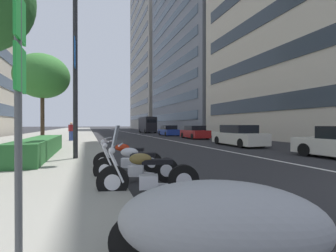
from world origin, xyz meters
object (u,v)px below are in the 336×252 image
Objects in this scene: motorcycle_by_sign_pole at (127,159)px; delivery_van_ahead at (147,125)px; car_lead_in_lane at (195,133)px; street_lamp_with_banners at (85,41)px; motorcycle_second_in_row at (135,166)px; car_far_down_avenue at (238,136)px; street_tree_far_plaza at (42,76)px; motorcycle_mid_row at (218,225)px; car_following_behind at (169,131)px; motorcycle_far_end_row at (147,175)px; pedestrian_on_plaza at (71,131)px; parking_sign_by_curb at (19,98)px.

delivery_van_ahead reaches higher than motorcycle_by_sign_pole.
street_lamp_with_banners is (-12.41, 10.96, 4.23)m from car_lead_in_lane.
motorcycle_by_sign_pole is (1.32, -0.00, -0.00)m from motorcycle_second_in_row.
car_far_down_avenue is at bearing 178.24° from delivery_van_ahead.
street_tree_far_plaza is at bearing 23.40° from street_lamp_with_banners.
motorcycle_by_sign_pole is at bearing -62.98° from motorcycle_mid_row.
motorcycle_by_sign_pole is 0.37× the size of street_tree_far_plaza.
car_lead_in_lane is 17.09m from street_lamp_with_banners.
motorcycle_mid_row is at bearing 145.51° from car_far_down_avenue.
car_far_down_avenue reaches higher than car_following_behind.
motorcycle_far_end_row is 0.37× the size of street_tree_far_plaza.
pedestrian_on_plaza is at bearing -57.57° from motorcycle_by_sign_pole.
street_tree_far_plaza reaches higher than pedestrian_on_plaza.
street_lamp_with_banners is (7.56, -0.47, 3.15)m from parking_sign_by_curb.
street_tree_far_plaza is (-13.63, 12.97, 3.78)m from car_following_behind.
motorcycle_far_end_row is at bearing -36.85° from parking_sign_by_curb.
car_following_behind is at bearing 178.89° from delivery_van_ahead.
pedestrian_on_plaza is (-8.27, 11.68, 0.27)m from car_following_behind.
motorcycle_far_end_row is 2.61m from motorcycle_by_sign_pole.
delivery_van_ahead is 1.01× the size of street_tree_far_plaza.
car_lead_in_lane is at bearing 63.03° from pedestrian_on_plaza.
motorcycle_far_end_row is 3.15m from parking_sign_by_curb.
motorcycle_mid_row is at bearing 165.52° from delivery_van_ahead.
delivery_van_ahead is at bearing -18.54° from street_lamp_with_banners.
motorcycle_second_in_row is 25.14m from car_following_behind.
street_lamp_with_banners reaches higher than motorcycle_far_end_row.
motorcycle_far_end_row is at bearing 138.05° from car_far_down_avenue.
street_lamp_with_banners is at bearing 113.16° from car_far_down_avenue.
delivery_van_ahead is (11.64, 0.04, 0.87)m from car_following_behind.
motorcycle_by_sign_pole is 0.50× the size of car_following_behind.
pedestrian_on_plaza is (15.12, 2.48, 0.52)m from motorcycle_second_in_row.
car_following_behind is at bearing -28.31° from street_lamp_with_banners.
car_following_behind is at bearing -81.83° from motorcycle_mid_row.
motorcycle_far_end_row is 7.00m from street_lamp_with_banners.
parking_sign_by_curb is (-2.30, 1.72, 1.29)m from motorcycle_far_end_row.
motorcycle_far_end_row reaches higher than car_lead_in_lane.
car_far_down_avenue is (6.48, -8.95, 0.28)m from motorcycle_by_sign_pole.
motorcycle_second_in_row is 11.22m from street_tree_far_plaza.
delivery_van_ahead is (36.32, -9.16, 1.09)m from motorcycle_far_end_row.
motorcycle_mid_row is 19.27m from pedestrian_on_plaza.
car_following_behind is at bearing -96.03° from motorcycle_far_end_row.
motorcycle_second_in_row is 1.32m from motorcycle_by_sign_pole.
motorcycle_by_sign_pole is at bearing -19.45° from parking_sign_by_curb.
motorcycle_far_end_row reaches higher than motorcycle_by_sign_pole.
car_far_down_avenue is 0.83× the size of street_tree_far_plaza.
car_following_behind is at bearing 1.71° from car_far_down_avenue.
parking_sign_by_curb is at bearing -171.32° from street_tree_far_plaza.
street_lamp_with_banners is at bearing -62.14° from motorcycle_far_end_row.
street_tree_far_plaza reaches higher than motorcycle_mid_row.
motorcycle_mid_row is 0.53× the size of car_following_behind.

